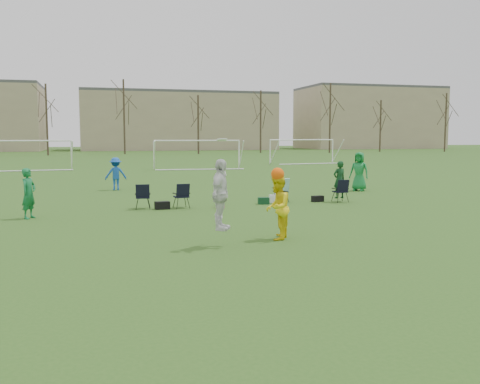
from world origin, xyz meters
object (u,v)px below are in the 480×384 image
object	(u,v)px
fielder_blue	(116,174)
fielder_green_far	(359,171)
fielder_green_near	(29,193)
goal_left	(25,147)
goal_mid	(197,146)
center_contest	(253,201)
goal_right	(302,144)

from	to	relation	value
fielder_blue	fielder_green_far	size ratio (longest dim) A/B	0.85
fielder_green_near	goal_left	world-z (taller)	goal_left
fielder_blue	goal_mid	size ratio (longest dim) A/B	0.23
goal_mid	goal_left	bearing A→B (deg)	175.87
fielder_green_far	fielder_blue	bearing A→B (deg)	-152.52
fielder_green_near	fielder_blue	distance (m)	9.60
goal_mid	fielder_blue	bearing A→B (deg)	-109.86
fielder_green_near	fielder_green_far	size ratio (longest dim) A/B	0.87
fielder_green_near	goal_left	size ratio (longest dim) A/B	0.23
fielder_blue	goal_left	xyz separation A→B (m)	(-6.58, 18.77, 1.08)
fielder_green_near	fielder_green_far	distance (m)	16.18
fielder_blue	goal_left	bearing A→B (deg)	-74.13
fielder_green_far	goal_left	size ratio (longest dim) A/B	0.27
fielder_green_near	goal_mid	distance (m)	27.94
fielder_green_near	fielder_blue	size ratio (longest dim) A/B	1.02
center_contest	goal_mid	xyz separation A→B (m)	(4.44, 31.77, 0.82)
fielder_blue	center_contest	bearing A→B (deg)	97.76
center_contest	fielder_green_far	bearing A→B (deg)	51.58
goal_left	goal_mid	size ratio (longest dim) A/B	1.00
goal_left	goal_mid	world-z (taller)	same
fielder_green_far	goal_mid	world-z (taller)	goal_mid
fielder_blue	goal_left	distance (m)	19.92
fielder_blue	goal_left	size ratio (longest dim) A/B	0.23
goal_left	goal_mid	bearing A→B (deg)	-13.13
fielder_green_near	fielder_green_far	xyz separation A→B (m)	(15.23, 5.45, 0.13)
fielder_green_near	fielder_blue	xyz separation A→B (m)	(3.21, 9.05, -0.02)
goal_right	fielder_green_far	bearing A→B (deg)	-113.67
goal_left	goal_right	size ratio (longest dim) A/B	1.01
fielder_blue	center_contest	distance (m)	15.30
goal_mid	fielder_green_near	bearing A→B (deg)	-108.38
fielder_green_far	goal_mid	xyz separation A→B (m)	(-4.60, 20.37, 0.93)
fielder_green_near	center_contest	world-z (taller)	center_contest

